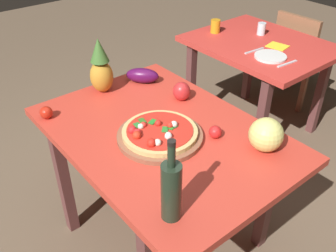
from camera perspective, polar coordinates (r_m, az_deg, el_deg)
name	(u,v)px	position (r m, az deg, el deg)	size (l,w,h in m)	color
ground_plane	(164,234)	(2.38, -0.65, -16.15)	(10.00, 10.00, 0.00)	brown
display_table	(163,146)	(1.90, -0.78, -3.03)	(1.28, 0.90, 0.77)	brown
background_table	(259,56)	(3.00, 13.77, 10.31)	(1.03, 0.83, 0.77)	brown
dining_chair	(299,54)	(3.59, 19.30, 10.30)	(0.41, 0.41, 0.85)	brown
pizza_board	(160,136)	(1.79, -1.24, -1.56)	(0.41, 0.41, 0.03)	brown
pizza	(159,132)	(1.77, -1.43, -0.91)	(0.36, 0.36, 0.06)	#D9B66D
wine_bottle	(171,190)	(1.34, 0.50, -9.75)	(0.08, 0.08, 0.35)	#202E1F
pineapple_left	(101,68)	(2.16, -10.22, 8.65)	(0.13, 0.13, 0.32)	#BD872A
melon	(266,135)	(1.75, 14.73, -1.30)	(0.16, 0.16, 0.16)	#DFDA74
bell_pepper	(182,91)	(2.09, 2.08, 5.31)	(0.10, 0.10, 0.11)	red
eggplant	(142,76)	(2.27, -3.93, 7.69)	(0.20, 0.09, 0.09)	#4A0F42
tomato_at_corner	(215,132)	(1.80, 7.21, -0.90)	(0.06, 0.06, 0.06)	red
tomato_near_board	(46,113)	(2.03, -18.09, 1.96)	(0.07, 0.07, 0.07)	red
drinking_glass_juice	(215,26)	(3.07, 7.24, 14.87)	(0.08, 0.08, 0.10)	orange
drinking_glass_water	(261,29)	(3.09, 14.07, 14.20)	(0.06, 0.06, 0.09)	silver
dinner_plate	(270,56)	(2.71, 15.36, 10.20)	(0.22, 0.22, 0.02)	white
fork_utensil	(254,51)	(2.78, 13.06, 11.13)	(0.02, 0.18, 0.01)	silver
knife_utensil	(287,64)	(2.64, 17.74, 9.04)	(0.02, 0.18, 0.01)	silver
napkin_folded	(278,46)	(2.91, 16.38, 11.61)	(0.14, 0.12, 0.01)	yellow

